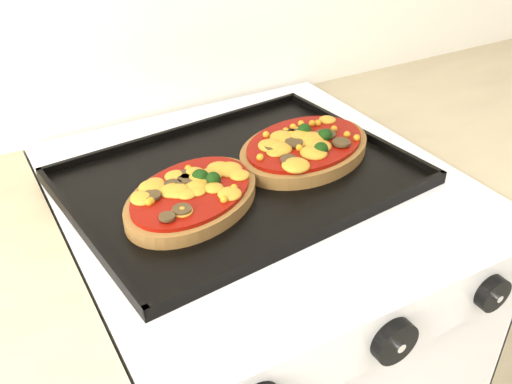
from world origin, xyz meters
TOP-DOWN VIEW (x-y plane):
  - stove at (0.00, 1.70)m, footprint 0.60×0.60m
  - control_panel at (0.00, 1.39)m, footprint 0.60×0.02m
  - knob_center at (0.00, 1.37)m, footprint 0.06×0.02m
  - knob_right at (0.17, 1.37)m, footprint 0.05×0.02m
  - baking_tray at (-0.03, 1.70)m, footprint 0.55×0.43m
  - pizza_left at (-0.12, 1.67)m, footprint 0.28×0.25m
  - pizza_right at (0.10, 1.71)m, footprint 0.28×0.24m

SIDE VIEW (x-z plane):
  - stove at x=0.00m, z-range 0.00..0.91m
  - control_panel at x=0.00m, z-range 0.81..0.90m
  - knob_center at x=0.00m, z-range 0.82..0.89m
  - knob_right at x=0.17m, z-range 0.83..0.88m
  - baking_tray at x=-0.03m, z-range 0.91..0.93m
  - pizza_left at x=-0.12m, z-range 0.92..0.95m
  - pizza_right at x=0.10m, z-range 0.92..0.96m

